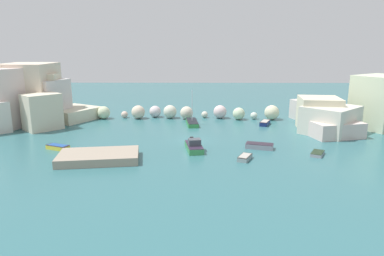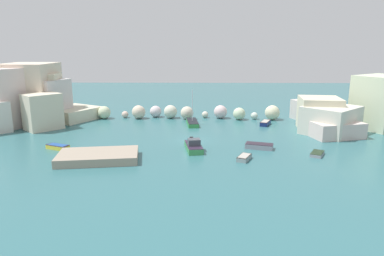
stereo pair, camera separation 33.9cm
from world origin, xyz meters
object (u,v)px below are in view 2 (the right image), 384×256
moored_boat_2 (192,123)px  moored_boat_4 (194,146)px  moored_boat_6 (259,146)px  moored_boat_1 (265,123)px  moored_boat_3 (317,154)px  stone_dock (98,156)px  channel_buoy (192,120)px  moored_boat_5 (58,147)px  moored_boat_0 (244,158)px

moored_boat_2 → moored_boat_4: (0.45, -15.32, 0.19)m
moored_boat_4 → moored_boat_6: 8.87m
moored_boat_1 → moored_boat_3: (3.38, -17.21, -0.15)m
moored_boat_3 → stone_dock: bearing=-56.2°
moored_boat_4 → moored_boat_2: bearing=172.6°
channel_buoy → moored_boat_5: bearing=-135.2°
moored_boat_2 → moored_boat_3: size_ratio=2.15×
moored_boat_5 → moored_boat_0: bearing=13.5°
moored_boat_1 → moored_boat_6: 14.72m
moored_boat_3 → moored_boat_1: bearing=-140.2°
channel_buoy → moored_boat_3: bearing=-50.7°
moored_boat_1 → moored_boat_4: (-12.29, -15.20, 0.18)m
stone_dock → moored_boat_4: bearing=21.1°
stone_dock → moored_boat_6: (20.32, 5.35, -0.14)m
moored_boat_1 → moored_boat_2: moored_boat_2 is taller
moored_boat_1 → moored_boat_5: moored_boat_1 is taller
stone_dock → moored_boat_1: stone_dock is taller
stone_dock → moored_boat_0: bearing=1.6°
moored_boat_2 → moored_boat_6: 17.14m
moored_boat_0 → moored_boat_1: 20.09m
moored_boat_0 → moored_boat_6: bearing=176.7°
moored_boat_3 → moored_boat_4: moored_boat_4 is taller
moored_boat_1 → moored_boat_0: bearing=-174.2°
moored_boat_1 → moored_boat_5: (-30.55, -15.04, -0.06)m
moored_boat_5 → moored_boat_2: bearing=63.5°
moored_boat_5 → moored_boat_3: bearing=19.4°
moored_boat_2 → moored_boat_5: 23.39m
channel_buoy → moored_boat_0: 22.73m
channel_buoy → moored_boat_1: 13.05m
moored_boat_0 → moored_boat_5: 24.80m
moored_boat_0 → moored_boat_3: bearing=126.6°
stone_dock → moored_boat_3: stone_dock is taller
channel_buoy → moored_boat_4: moored_boat_4 is taller
moored_boat_6 → moored_boat_3: bearing=173.2°
channel_buoy → moored_boat_0: bearing=-72.8°
channel_buoy → moored_boat_6: moored_boat_6 is taller
channel_buoy → moored_boat_6: (9.32, -16.87, 0.06)m
moored_boat_2 → moored_boat_3: (16.12, -17.33, -0.15)m
channel_buoy → moored_boat_1: moored_boat_1 is taller
moored_boat_2 → moored_boat_0: bearing=-167.6°
moored_boat_1 → moored_boat_4: 19.55m
moored_boat_5 → channel_buoy: bearing=67.8°
stone_dock → moored_boat_6: size_ratio=2.40×
stone_dock → moored_boat_0: stone_dock is taller
moored_boat_0 → moored_boat_3: (9.47, 1.94, -0.07)m
channel_buoy → moored_boat_0: (6.70, -21.72, 0.00)m
moored_boat_4 → moored_boat_5: (-18.26, 0.16, -0.24)m
moored_boat_1 → moored_boat_3: moored_boat_1 is taller
channel_buoy → moored_boat_2: moored_boat_2 is taller
moored_boat_3 → moored_boat_6: bearing=-84.3°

